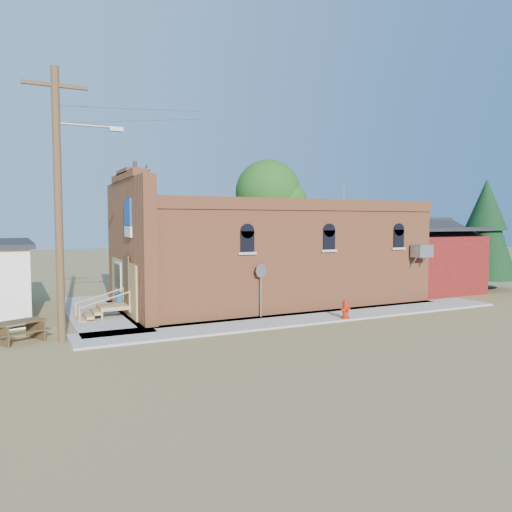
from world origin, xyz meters
name	(u,v)px	position (x,y,z in m)	size (l,w,h in m)	color
ground	(293,326)	(0.00, 0.00, 0.00)	(120.00, 120.00, 0.00)	olive
sidewalk_south	(313,318)	(1.50, 0.90, 0.04)	(19.00, 2.20, 0.08)	#9E9991
sidewalk_west	(98,313)	(-6.30, 6.00, 0.04)	(2.60, 10.00, 0.08)	#9E9991
brick_bar	(265,255)	(1.64, 5.49, 2.34)	(16.40, 7.97, 6.30)	#B05B35
red_shed	(415,251)	(11.50, 5.50, 2.27)	(5.40, 6.40, 4.30)	#5C100F
utility_pole	(60,198)	(-8.14, 1.20, 4.77)	(3.12, 0.26, 9.00)	#513D20
tree_bare_near	(135,188)	(-3.00, 13.00, 5.96)	(2.80, 2.80, 7.65)	#4A3A2A
tree_leafy	(268,193)	(6.00, 13.50, 5.93)	(4.40, 4.40, 8.15)	#4A3A2A
evergreen_tree	(486,227)	(15.50, 4.00, 3.71)	(3.60, 3.60, 6.50)	#4A3A2A
fire_hydrant	(345,309)	(2.48, 0.00, 0.46)	(0.44, 0.42, 0.77)	#A51C09
stop_sign	(261,276)	(-0.46, 1.80, 1.79)	(0.58, 0.25, 2.22)	gray
trash_barrel	(121,301)	(-5.30, 5.96, 0.51)	(0.55, 0.55, 0.85)	#1C548C
picnic_table	(18,328)	(-9.51, 1.93, 0.45)	(2.03, 1.83, 0.69)	#44321B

